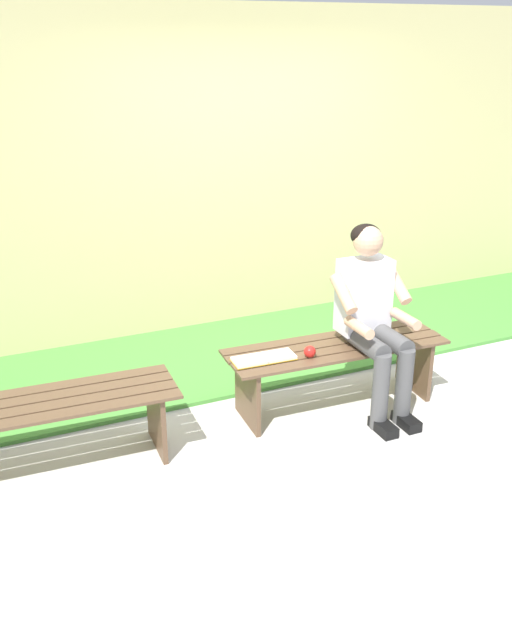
{
  "coord_description": "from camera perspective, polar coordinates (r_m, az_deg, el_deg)",
  "views": [
    {
      "loc": [
        2.22,
        3.67,
        2.39
      ],
      "look_at": [
        0.66,
        0.15,
        0.81
      ],
      "focal_mm": 38.94,
      "sensor_mm": 36.0,
      "label": 1
    }
  ],
  "objects": [
    {
      "name": "ground_plane",
      "position": [
        3.82,
        1.35,
        -16.82
      ],
      "size": [
        10.0,
        7.0,
        0.04
      ],
      "primitive_type": "cube",
      "color": "beige"
    },
    {
      "name": "person_seated",
      "position": [
        4.64,
        9.58,
        0.58
      ],
      "size": [
        0.5,
        0.69,
        1.26
      ],
      "color": "silver",
      "rests_on": "ground"
    },
    {
      "name": "book_open",
      "position": [
        4.46,
        0.65,
        -3.19
      ],
      "size": [
        0.42,
        0.18,
        0.02
      ],
      "rotation": [
        0.0,
        0.0,
        -0.04
      ],
      "color": "white",
      "rests_on": "bench_near"
    },
    {
      "name": "bench_near",
      "position": [
        4.75,
        6.55,
        -3.35
      ],
      "size": [
        1.54,
        0.52,
        0.46
      ],
      "rotation": [
        0.0,
        0.0,
        -0.04
      ],
      "color": "brown",
      "rests_on": "ground"
    },
    {
      "name": "brick_wall",
      "position": [
        5.85,
        -6.54,
        11.65
      ],
      "size": [
        9.5,
        0.24,
        2.64
      ],
      "primitive_type": "cube",
      "color": "#D1C684",
      "rests_on": "ground"
    },
    {
      "name": "bench_far",
      "position": [
        4.22,
        -16.37,
        -7.76
      ],
      "size": [
        1.47,
        0.51,
        0.46
      ],
      "rotation": [
        0.0,
        0.0,
        -0.04
      ],
      "color": "brown",
      "rests_on": "ground"
    },
    {
      "name": "apple",
      "position": [
        4.5,
        4.44,
        -2.61
      ],
      "size": [
        0.08,
        0.08,
        0.08
      ],
      "primitive_type": "sphere",
      "color": "red",
      "rests_on": "bench_near"
    },
    {
      "name": "grass_strip",
      "position": [
        5.63,
        -8.52,
        -2.89
      ],
      "size": [
        9.0,
        1.79,
        0.03
      ],
      "primitive_type": "cube",
      "color": "#478C38",
      "rests_on": "ground"
    }
  ]
}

